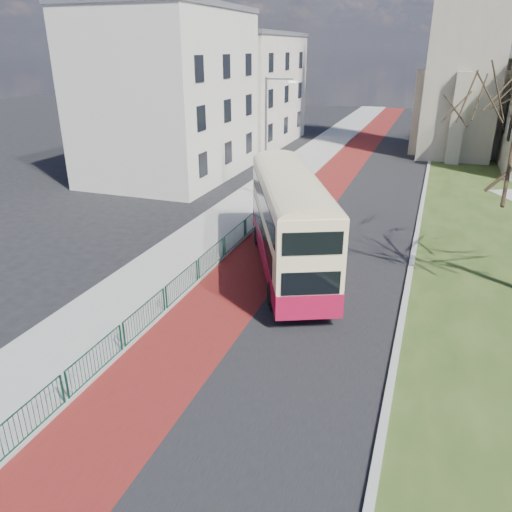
% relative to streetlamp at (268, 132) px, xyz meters
% --- Properties ---
extents(ground, '(160.00, 160.00, 0.00)m').
position_rel_streetlamp_xyz_m(ground, '(4.35, -18.00, -4.59)').
color(ground, black).
rests_on(ground, ground).
extents(road_carriageway, '(9.00, 120.00, 0.01)m').
position_rel_streetlamp_xyz_m(road_carriageway, '(5.85, 2.00, -4.59)').
color(road_carriageway, black).
rests_on(road_carriageway, ground).
extents(bus_lane, '(3.40, 120.00, 0.01)m').
position_rel_streetlamp_xyz_m(bus_lane, '(3.15, 2.00, -4.59)').
color(bus_lane, '#591414').
rests_on(bus_lane, ground).
extents(pavement_west, '(4.00, 120.00, 0.12)m').
position_rel_streetlamp_xyz_m(pavement_west, '(-0.65, 2.00, -4.53)').
color(pavement_west, gray).
rests_on(pavement_west, ground).
extents(kerb_west, '(0.25, 120.00, 0.13)m').
position_rel_streetlamp_xyz_m(kerb_west, '(1.35, 2.00, -4.53)').
color(kerb_west, '#999993').
rests_on(kerb_west, ground).
extents(kerb_east, '(0.25, 80.00, 0.13)m').
position_rel_streetlamp_xyz_m(kerb_east, '(10.45, 4.00, -4.53)').
color(kerb_east, '#999993').
rests_on(kerb_east, ground).
extents(pedestrian_railing, '(0.07, 24.00, 1.12)m').
position_rel_streetlamp_xyz_m(pedestrian_railing, '(1.40, -14.00, -4.04)').
color(pedestrian_railing, '#0D3B26').
rests_on(pedestrian_railing, ground).
extents(street_block_near, '(10.30, 14.30, 13.00)m').
position_rel_streetlamp_xyz_m(street_block_near, '(-9.65, 4.00, 1.92)').
color(street_block_near, beige).
rests_on(street_block_near, ground).
extents(street_block_far, '(10.30, 16.30, 11.50)m').
position_rel_streetlamp_xyz_m(street_block_far, '(-9.65, 20.00, 1.17)').
color(street_block_far, beige).
rests_on(street_block_far, ground).
extents(streetlamp, '(2.13, 0.18, 8.00)m').
position_rel_streetlamp_xyz_m(streetlamp, '(0.00, 0.00, 0.00)').
color(streetlamp, gray).
rests_on(streetlamp, pavement_west).
extents(bus, '(6.85, 11.05, 4.59)m').
position_rel_streetlamp_xyz_m(bus, '(4.94, -11.63, -1.97)').
color(bus, maroon).
rests_on(bus, ground).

